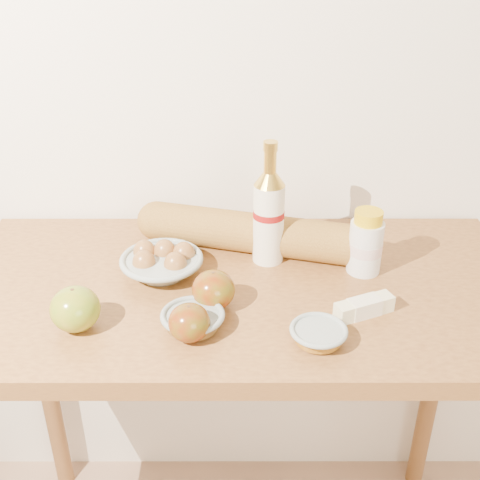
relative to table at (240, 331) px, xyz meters
name	(u,v)px	position (x,y,z in m)	size (l,w,h in m)	color
back_wall	(240,54)	(0.00, 0.33, 0.52)	(3.50, 0.02, 2.60)	white
table	(240,331)	(0.00, 0.00, 0.00)	(1.20, 0.60, 0.90)	#9F6833
bourbon_bottle	(269,214)	(0.06, 0.10, 0.24)	(0.07, 0.07, 0.28)	silver
cream_bottle	(366,244)	(0.26, 0.05, 0.19)	(0.09, 0.09, 0.14)	silver
egg_bowl	(162,262)	(-0.17, 0.04, 0.15)	(0.20, 0.20, 0.06)	#929F9B
baguette	(252,233)	(0.03, 0.14, 0.17)	(0.55, 0.23, 0.09)	#A67832
apple_yellowgreen	(75,309)	(-0.30, -0.15, 0.17)	(0.11, 0.11, 0.09)	olive
apple_redgreen_front	(189,323)	(-0.09, -0.18, 0.16)	(0.10, 0.10, 0.07)	maroon
apple_redgreen_right	(213,290)	(-0.05, -0.08, 0.16)	(0.10, 0.10, 0.08)	#940808
sugar_bowl	(193,320)	(-0.09, -0.15, 0.14)	(0.16, 0.16, 0.03)	gray
syrup_bowl	(318,334)	(0.14, -0.19, 0.14)	(0.11, 0.11, 0.03)	#8D9995
butter_stick	(364,307)	(0.24, -0.11, 0.14)	(0.12, 0.08, 0.04)	beige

